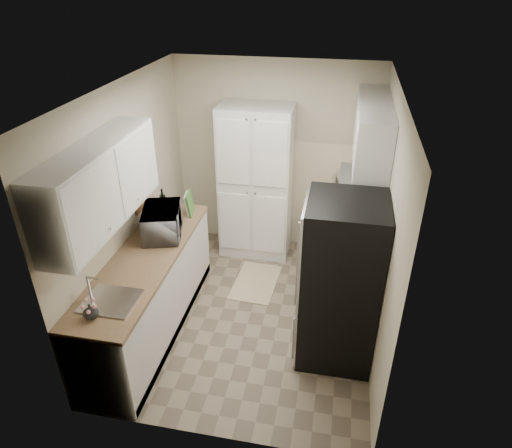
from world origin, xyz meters
name	(u,v)px	position (x,y,z in m)	size (l,w,h in m)	color
ground	(251,312)	(0.00, 0.00, 0.00)	(3.20, 3.20, 0.00)	#7A6B56
room_shell	(248,182)	(-0.02, -0.01, 1.63)	(2.64, 3.24, 2.52)	beige
pantry_cabinet	(256,183)	(-0.20, 1.32, 1.00)	(0.90, 0.55, 2.00)	silver
base_cabinet_left	(150,294)	(-0.99, -0.43, 0.44)	(0.60, 2.30, 0.88)	silver
countertop_left	(145,258)	(-0.99, -0.43, 0.90)	(0.63, 2.33, 0.04)	#846647
base_cabinet_right	(345,235)	(0.99, 1.19, 0.44)	(0.60, 0.80, 0.88)	silver
countertop_right	(349,202)	(0.99, 1.19, 0.90)	(0.63, 0.83, 0.04)	#846647
electric_range	(343,267)	(0.97, 0.39, 0.48)	(0.71, 0.78, 1.13)	#B7B7BC
refrigerator	(340,283)	(0.94, -0.41, 0.85)	(0.70, 0.72, 1.70)	#B7B7BC
microwave	(162,222)	(-0.95, 0.00, 1.07)	(0.56, 0.38, 0.31)	#A2A2A6
wine_bottle	(163,202)	(-1.13, 0.48, 1.06)	(0.07, 0.07, 0.27)	black
flower_vase	(90,311)	(-1.05, -1.37, 0.99)	(0.13, 0.13, 0.13)	silver
cutting_board	(190,204)	(-0.81, 0.50, 1.06)	(0.02, 0.22, 0.27)	#438334
toaster_oven	(350,189)	(0.99, 1.30, 1.04)	(0.32, 0.40, 0.23)	silver
fruit_basket	(352,176)	(0.99, 1.32, 1.20)	(0.23, 0.23, 0.10)	orange
kitchen_mat	(256,282)	(-0.05, 0.55, 0.01)	(0.50, 0.81, 0.01)	#C7B489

